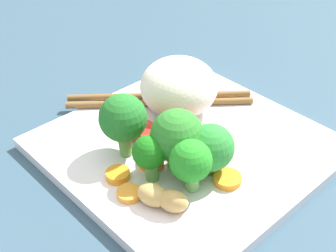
# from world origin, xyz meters

# --- Properties ---
(ground_plane) EXTENTS (1.10, 1.10, 0.02)m
(ground_plane) POSITION_xyz_m (0.00, 0.00, -0.01)
(ground_plane) COLOR #334F62
(square_plate) EXTENTS (0.27, 0.27, 0.01)m
(square_plate) POSITION_xyz_m (0.00, 0.00, 0.01)
(square_plate) COLOR white
(square_plate) RESTS_ON ground_plane
(rice_mound) EXTENTS (0.13, 0.13, 0.06)m
(rice_mound) POSITION_xyz_m (-0.04, -0.05, 0.04)
(rice_mound) COLOR white
(rice_mound) RESTS_ON square_plate
(broccoli_floret_0) EXTENTS (0.05, 0.05, 0.05)m
(broccoli_floret_0) POSITION_xyz_m (0.02, 0.05, 0.04)
(broccoli_floret_0) COLOR olive
(broccoli_floret_0) RESTS_ON square_plate
(broccoli_floret_1) EXTENTS (0.05, 0.05, 0.07)m
(broccoli_floret_1) POSITION_xyz_m (0.04, 0.02, 0.05)
(broccoli_floret_1) COLOR #65A856
(broccoli_floret_1) RESTS_ON square_plate
(broccoli_floret_2) EXTENTS (0.03, 0.03, 0.05)m
(broccoli_floret_2) POSITION_xyz_m (0.07, 0.02, 0.04)
(broccoli_floret_2) COLOR #61AC4F
(broccoli_floret_2) RESTS_ON square_plate
(broccoli_floret_3) EXTENTS (0.05, 0.05, 0.07)m
(broccoli_floret_3) POSITION_xyz_m (0.06, -0.03, 0.05)
(broccoli_floret_3) COLOR #5B9544
(broccoli_floret_3) RESTS_ON square_plate
(broccoli_floret_4) EXTENTS (0.04, 0.04, 0.06)m
(broccoli_floret_4) POSITION_xyz_m (0.05, 0.05, 0.05)
(broccoli_floret_4) COLOR #71B55E
(broccoli_floret_4) RESTS_ON square_plate
(carrot_slice_0) EXTENTS (0.03, 0.03, 0.01)m
(carrot_slice_0) POSITION_xyz_m (0.10, 0.02, 0.02)
(carrot_slice_0) COLOR orange
(carrot_slice_0) RESTS_ON square_plate
(carrot_slice_1) EXTENTS (0.03, 0.03, 0.01)m
(carrot_slice_1) POSITION_xyz_m (0.09, -0.01, 0.02)
(carrot_slice_1) COLOR orange
(carrot_slice_1) RESTS_ON square_plate
(carrot_slice_2) EXTENTS (0.04, 0.04, 0.01)m
(carrot_slice_2) POSITION_xyz_m (0.01, 0.07, 0.02)
(carrot_slice_2) COLOR orange
(carrot_slice_2) RESTS_ON square_plate
(carrot_slice_3) EXTENTS (0.03, 0.03, 0.01)m
(carrot_slice_3) POSITION_xyz_m (0.02, 0.00, 0.01)
(carrot_slice_3) COLOR orange
(carrot_slice_3) RESTS_ON square_plate
(carrot_slice_4) EXTENTS (0.03, 0.03, 0.00)m
(carrot_slice_4) POSITION_xyz_m (0.05, 0.00, 0.01)
(carrot_slice_4) COLOR orange
(carrot_slice_4) RESTS_ON square_plate
(pepper_chunk_0) EXTENTS (0.03, 0.03, 0.02)m
(pepper_chunk_0) POSITION_xyz_m (-0.00, -0.00, 0.02)
(pepper_chunk_0) COLOR red
(pepper_chunk_0) RESTS_ON square_plate
(pepper_chunk_1) EXTENTS (0.03, 0.03, 0.01)m
(pepper_chunk_1) POSITION_xyz_m (0.03, -0.04, 0.02)
(pepper_chunk_1) COLOR red
(pepper_chunk_1) RESTS_ON square_plate
(chicken_piece_0) EXTENTS (0.03, 0.03, 0.02)m
(chicken_piece_0) POSITION_xyz_m (0.08, 0.06, 0.02)
(chicken_piece_0) COLOR tan
(chicken_piece_0) RESTS_ON square_plate
(chicken_piece_1) EXTENTS (0.03, 0.04, 0.02)m
(chicken_piece_1) POSITION_xyz_m (0.08, 0.04, 0.02)
(chicken_piece_1) COLOR tan
(chicken_piece_1) RESTS_ON square_plate
(chicken_piece_2) EXTENTS (0.03, 0.04, 0.02)m
(chicken_piece_2) POSITION_xyz_m (0.00, 0.03, 0.02)
(chicken_piece_2) COLOR tan
(chicken_piece_2) RESTS_ON square_plate
(chopstick_pair) EXTENTS (0.18, 0.16, 0.01)m
(chopstick_pair) POSITION_xyz_m (-0.03, -0.08, 0.02)
(chopstick_pair) COLOR brown
(chopstick_pair) RESTS_ON square_plate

